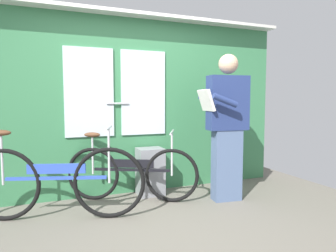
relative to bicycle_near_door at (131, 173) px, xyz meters
name	(u,v)px	position (x,y,z in m)	size (l,w,h in m)	color
ground_plane	(169,232)	(0.11, -0.96, -0.37)	(5.30, 4.27, 0.04)	#666056
train_door_wall	(131,101)	(0.11, 0.37, 0.86)	(4.30, 0.28, 2.33)	#387A4C
bicycle_near_door	(131,173)	(0.00, 0.00, 0.00)	(1.47, 0.81, 0.86)	black
bicycle_leaning_behind	(56,182)	(-0.87, -0.28, 0.04)	(1.74, 0.67, 0.96)	black
passenger_reading_newspaper	(227,124)	(1.09, -0.39, 0.59)	(0.61, 0.54, 1.78)	slate
trash_bin_by_wall	(150,171)	(0.30, 0.16, -0.05)	(0.33, 0.28, 0.61)	gray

